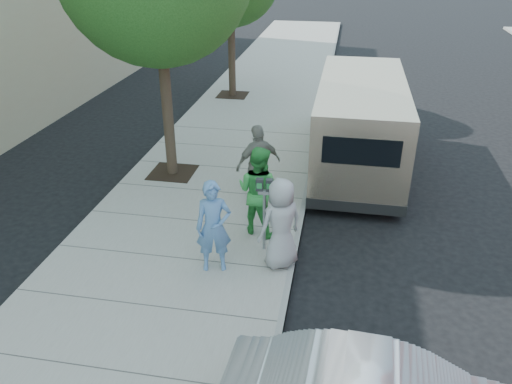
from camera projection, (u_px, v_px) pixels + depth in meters
The scene contains 9 objects.
ground at pixel (236, 230), 11.39m from camera, with size 120.00×120.00×0.00m, color black.
sidewalk at pixel (193, 223), 11.51m from camera, with size 5.00×60.00×0.15m, color gray.
curb_face at pixel (299, 233), 11.13m from camera, with size 0.12×60.00×0.16m, color gray.
parking_meter at pixel (264, 199), 9.91m from camera, with size 0.34×0.13×1.62m.
van at pixel (359, 123), 13.91m from camera, with size 2.33×6.80×2.51m.
person_officer at pixel (214, 227), 9.42m from camera, with size 0.68×0.45×1.87m, color #5784B9.
person_green_shirt at pixel (258, 191), 10.62m from camera, with size 0.97×0.75×1.99m, color green.
person_gray_shirt at pixel (281, 224), 9.54m from camera, with size 0.91×0.59×1.86m, color #A0A0A3.
person_striped_polo at pixel (258, 164), 11.88m from camera, with size 1.15×0.48×1.96m, color gray.
Camera 1 is at (2.18, -9.48, 6.01)m, focal length 35.00 mm.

